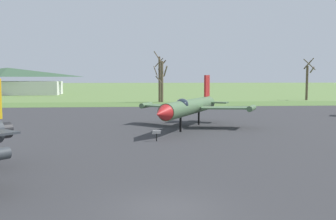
% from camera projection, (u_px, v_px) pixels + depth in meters
% --- Properties ---
extents(ground_plane, '(600.00, 600.00, 0.00)m').
position_uv_depth(ground_plane, '(165.00, 211.00, 14.09)').
color(ground_plane, '#607F42').
extents(asphalt_apron, '(87.88, 60.69, 0.05)m').
position_uv_depth(asphalt_apron, '(148.00, 135.00, 32.16)').
color(asphalt_apron, '#333335').
rests_on(asphalt_apron, ground).
extents(grass_verge_strip, '(147.88, 12.00, 0.06)m').
position_uv_depth(grass_verge_strip, '(141.00, 104.00, 68.24)').
color(grass_verge_strip, '#517237').
rests_on(grass_verge_strip, ground).
extents(jet_fighter_rear_right, '(11.21, 14.12, 5.07)m').
position_uv_depth(jet_fighter_rear_right, '(190.00, 107.00, 36.09)').
color(jet_fighter_rear_right, '#4C6B47').
rests_on(jet_fighter_rear_right, ground).
extents(info_placard_rear_right, '(0.67, 0.33, 0.88)m').
position_uv_depth(info_placard_rear_right, '(157.00, 134.00, 29.03)').
color(info_placard_rear_right, black).
rests_on(info_placard_rear_right, ground).
extents(bare_tree_left_of_center, '(1.96, 2.06, 9.79)m').
position_uv_depth(bare_tree_left_of_center, '(159.00, 77.00, 73.99)').
color(bare_tree_left_of_center, brown).
rests_on(bare_tree_left_of_center, ground).
extents(bare_tree_center, '(2.36, 2.34, 8.13)m').
position_uv_depth(bare_tree_center, '(162.00, 80.00, 73.59)').
color(bare_tree_center, brown).
rests_on(bare_tree_center, ground).
extents(bare_tree_right_of_center, '(2.88, 2.91, 8.86)m').
position_uv_depth(bare_tree_right_of_center, '(308.00, 79.00, 80.99)').
color(bare_tree_right_of_center, brown).
rests_on(bare_tree_right_of_center, ground).
extents(visitor_building, '(29.08, 10.18, 7.35)m').
position_uv_depth(visitor_building, '(8.00, 81.00, 104.73)').
color(visitor_building, silver).
rests_on(visitor_building, ground).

